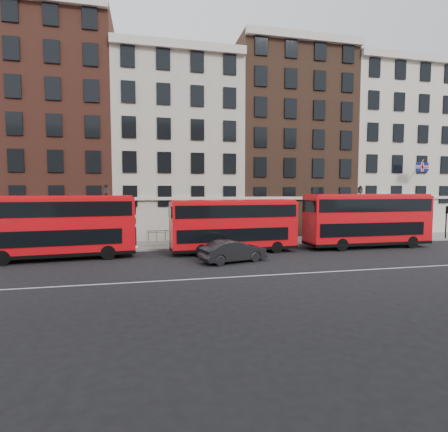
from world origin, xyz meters
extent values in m
plane|color=black|center=(0.00, 0.00, 0.00)|extent=(120.00, 120.00, 0.00)
cube|color=slate|center=(0.00, 10.50, 0.07)|extent=(80.00, 5.00, 0.15)
cube|color=gray|center=(0.00, 8.00, 0.08)|extent=(80.00, 0.30, 0.16)
cube|color=white|center=(0.00, -2.00, 0.01)|extent=(70.00, 0.12, 0.01)
cube|color=brown|center=(-12.80, 18.00, 11.00)|extent=(12.80, 10.00, 22.00)
cube|color=#AAA696|center=(0.00, 18.00, 9.50)|extent=(12.80, 10.00, 19.00)
cube|color=beige|center=(0.00, 12.75, 18.60)|extent=(12.80, 0.50, 0.80)
cube|color=brown|center=(12.80, 18.00, 10.50)|extent=(12.80, 10.00, 21.00)
cube|color=beige|center=(12.80, 12.75, 20.60)|extent=(12.80, 0.50, 0.80)
cube|color=beige|center=(25.60, 18.00, 10.00)|extent=(12.80, 10.00, 20.00)
cube|color=beige|center=(25.60, 12.75, 19.60)|extent=(12.80, 0.50, 0.80)
cube|color=red|center=(-9.67, 5.70, 2.40)|extent=(11.04, 3.59, 4.08)
cube|color=black|center=(-9.67, 5.70, 0.49)|extent=(11.04, 3.63, 0.25)
cube|color=black|center=(-9.98, 5.67, 1.70)|extent=(9.81, 3.55, 1.08)
cube|color=black|center=(-9.67, 5.70, 3.67)|extent=(10.64, 3.63, 1.03)
cube|color=red|center=(-9.67, 5.70, 4.49)|extent=(10.71, 3.35, 0.19)
cube|color=black|center=(-4.23, 6.21, 1.60)|extent=(0.29, 2.27, 1.34)
cube|color=black|center=(-4.23, 6.21, 2.71)|extent=(0.27, 1.96, 0.43)
cylinder|color=black|center=(-6.07, 4.87, 0.52)|extent=(1.06, 0.38, 1.03)
cylinder|color=black|center=(-6.28, 7.18, 0.52)|extent=(1.06, 0.38, 1.03)
cylinder|color=black|center=(-12.65, 4.26, 0.52)|extent=(1.06, 0.38, 1.03)
cylinder|color=black|center=(-12.87, 6.56, 0.52)|extent=(1.06, 0.38, 1.03)
cube|color=red|center=(3.41, 5.70, 2.21)|extent=(10.07, 2.83, 3.75)
cube|color=black|center=(3.41, 5.70, 0.45)|extent=(10.07, 2.87, 0.23)
cube|color=black|center=(3.13, 5.68, 1.57)|extent=(8.94, 2.86, 1.00)
cube|color=black|center=(3.41, 5.70, 3.37)|extent=(9.69, 2.89, 0.95)
cube|color=red|center=(3.41, 5.70, 4.13)|extent=(9.78, 2.63, 0.17)
cube|color=black|center=(8.43, 5.93, 1.47)|extent=(0.17, 2.09, 1.23)
cube|color=black|center=(8.43, 5.93, 2.49)|extent=(0.16, 1.81, 0.40)
cylinder|color=black|center=(6.68, 4.78, 0.47)|extent=(0.96, 0.31, 0.95)
cylinder|color=black|center=(6.59, 6.91, 0.47)|extent=(0.96, 0.31, 0.95)
cylinder|color=black|center=(0.61, 4.50, 0.47)|extent=(0.96, 0.31, 0.95)
cylinder|color=black|center=(0.51, 6.63, 0.47)|extent=(0.96, 0.31, 0.95)
cube|color=red|center=(15.36, 5.70, 2.44)|extent=(11.04, 2.70, 4.14)
cube|color=black|center=(15.36, 5.70, 0.49)|extent=(11.04, 2.74, 0.25)
cube|color=black|center=(15.05, 5.70, 1.73)|extent=(9.78, 2.78, 1.10)
cube|color=black|center=(15.36, 5.70, 3.73)|extent=(10.62, 2.78, 1.05)
cube|color=red|center=(15.36, 5.70, 4.56)|extent=(10.72, 2.49, 0.19)
cube|color=black|center=(20.91, 5.74, 1.63)|extent=(0.10, 2.31, 1.36)
cube|color=black|center=(20.91, 5.74, 2.75)|extent=(0.10, 1.99, 0.44)
cylinder|color=black|center=(18.94, 4.55, 0.52)|extent=(1.05, 0.30, 1.05)
cylinder|color=black|center=(18.92, 6.90, 0.52)|extent=(1.05, 0.30, 1.05)
cylinder|color=black|center=(12.22, 4.50, 0.52)|extent=(1.05, 0.30, 1.05)
cylinder|color=black|center=(12.21, 6.85, 0.52)|extent=(1.05, 0.30, 1.05)
imported|color=black|center=(2.46, 2.13, 0.77)|extent=(4.96, 2.88, 1.55)
cylinder|color=black|center=(-6.53, 9.00, 2.45)|extent=(0.14, 0.14, 4.60)
cylinder|color=black|center=(-6.53, 9.00, 0.45)|extent=(0.32, 0.32, 0.60)
cube|color=#262626|center=(-6.53, 9.00, 5.00)|extent=(0.32, 0.32, 0.55)
cone|color=black|center=(-6.53, 9.00, 5.35)|extent=(0.44, 0.44, 0.25)
cylinder|color=black|center=(16.77, 8.92, 2.45)|extent=(0.14, 0.14, 4.60)
cylinder|color=black|center=(16.77, 8.92, 0.45)|extent=(0.32, 0.32, 0.60)
cube|color=#262626|center=(16.77, 8.92, 5.00)|extent=(0.32, 0.32, 0.55)
cone|color=black|center=(16.77, 8.92, 5.35)|extent=(0.44, 0.44, 0.25)
cylinder|color=black|center=(26.06, 8.20, 1.45)|extent=(0.12, 0.12, 2.60)
cube|color=black|center=(26.06, 8.05, 3.05)|extent=(0.25, 0.30, 0.75)
camera|label=1|loc=(-3.37, -21.01, 4.86)|focal=28.00mm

